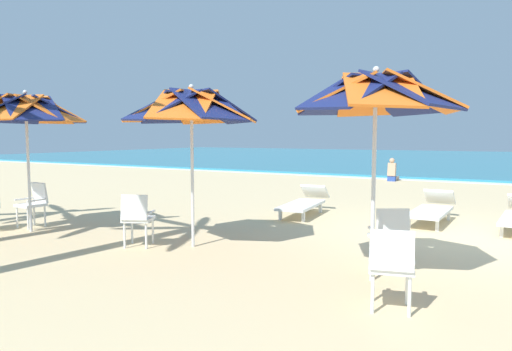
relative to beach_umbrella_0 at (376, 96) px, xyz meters
name	(u,v)px	position (x,y,z in m)	size (l,w,h in m)	color
ground_plane	(464,240)	(0.80, 2.96, -2.26)	(80.00, 80.00, 0.00)	beige
sea	(500,160)	(0.80, 31.97, -2.21)	(80.00, 36.00, 0.10)	teal
surf_foam	(490,183)	(0.80, 13.67, -2.25)	(80.00, 0.70, 0.01)	white
beach_umbrella_0	(376,96)	(0.00, 0.00, 0.00)	(2.06, 2.06, 2.61)	silver
plastic_chair_0	(391,264)	(0.43, -0.89, -1.76)	(0.54, 0.56, 0.87)	white
plastic_chair_1	(390,235)	(0.11, 0.45, -1.76)	(0.61, 0.62, 0.87)	white
beach_umbrella_1	(191,108)	(-2.98, 0.31, -0.04)	(2.15, 2.15, 2.59)	silver
plastic_chair_2	(137,216)	(-3.75, -0.15, -1.76)	(0.59, 0.61, 0.87)	white
beach_umbrella_2	(26,111)	(-6.32, -0.26, -0.01)	(2.09, 2.09, 2.62)	silver
plastic_chair_3	(34,202)	(-6.69, 0.07, -1.76)	(0.45, 0.48, 0.87)	white
sun_lounger_1	(432,209)	(0.07, 4.39, -1.98)	(0.71, 2.17, 0.62)	white
sun_lounger_2	(304,202)	(-2.60, 3.95, -1.98)	(0.82, 2.19, 0.62)	white
beachgoer_seated	(393,174)	(-2.63, 12.87, -1.97)	(0.30, 0.93, 0.92)	#2D4CA5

